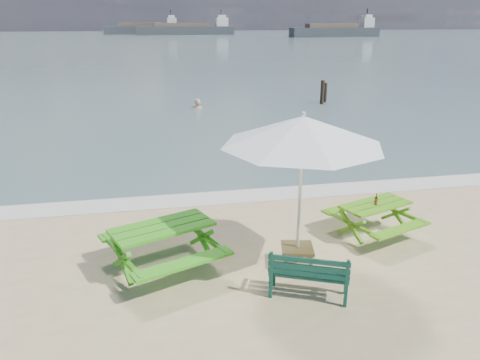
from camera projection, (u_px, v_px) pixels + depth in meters
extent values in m
plane|color=slate|center=(157.00, 42.00, 86.26)|extent=(300.00, 300.00, 0.00)
cube|color=silver|center=(247.00, 196.00, 11.73)|extent=(22.00, 0.90, 0.01)
cube|color=#339A17|center=(162.00, 227.00, 8.08)|extent=(1.91, 1.40, 0.05)
cube|color=#339A17|center=(145.00, 228.00, 8.83)|extent=(1.72, 0.93, 0.05)
cube|color=#339A17|center=(184.00, 263.00, 7.55)|extent=(1.72, 0.93, 0.05)
cube|color=#339A17|center=(163.00, 250.00, 8.22)|extent=(1.87, 1.51, 0.74)
cube|color=#519A17|center=(376.00, 205.00, 9.41)|extent=(1.59, 1.14, 0.05)
cube|color=#519A17|center=(351.00, 206.00, 10.05)|extent=(1.45, 0.74, 0.05)
cube|color=#519A17|center=(401.00, 229.00, 8.95)|extent=(1.45, 0.74, 0.05)
cube|color=#519A17|center=(374.00, 221.00, 9.53)|extent=(1.56, 1.23, 0.62)
cube|color=#0F4134|center=(309.00, 273.00, 7.41)|extent=(1.30, 0.85, 0.04)
cube|color=#0F4134|center=(309.00, 268.00, 7.16)|extent=(1.16, 0.54, 0.32)
cube|color=#0F4134|center=(308.00, 284.00, 7.47)|extent=(1.24, 0.87, 0.39)
cube|color=brown|center=(297.00, 248.00, 8.35)|extent=(0.65, 0.65, 0.06)
cube|color=brown|center=(297.00, 257.00, 8.41)|extent=(0.58, 0.58, 0.31)
cylinder|color=silver|center=(300.00, 197.00, 8.03)|extent=(0.06, 0.06, 2.64)
cone|color=white|center=(303.00, 131.00, 7.65)|extent=(3.27, 3.27, 0.50)
cylinder|color=#945715|center=(376.00, 201.00, 9.33)|extent=(0.06, 0.06, 0.14)
cylinder|color=#945715|center=(377.00, 195.00, 9.28)|extent=(0.02, 0.02, 0.07)
cylinder|color=#B31430|center=(376.00, 201.00, 9.33)|extent=(0.06, 0.06, 0.06)
imported|color=tan|center=(198.00, 117.00, 23.30)|extent=(0.73, 0.55, 1.79)
cylinder|color=black|center=(322.00, 94.00, 24.08)|extent=(0.20, 0.20, 1.42)
cylinder|color=black|center=(325.00, 94.00, 24.75)|extent=(0.17, 0.17, 1.20)
cube|color=#33373C|center=(334.00, 33.00, 109.59)|extent=(21.27, 4.59, 2.20)
cube|color=silver|center=(367.00, 23.00, 110.55)|extent=(2.62, 3.07, 2.20)
cube|color=#33373C|center=(185.00, 31.00, 124.05)|extent=(25.96, 4.71, 2.20)
cube|color=silver|center=(222.00, 22.00, 125.37)|extent=(3.18, 3.08, 2.20)
cube|color=#33373C|center=(143.00, 30.00, 128.26)|extent=(20.93, 4.70, 2.20)
cube|color=silver|center=(172.00, 22.00, 129.22)|extent=(2.60, 3.08, 2.20)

